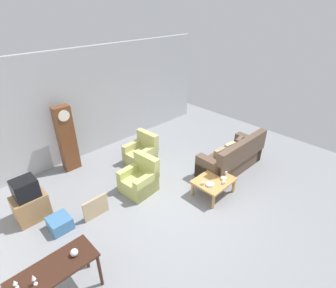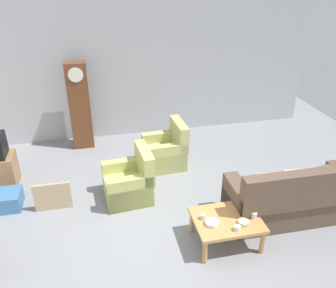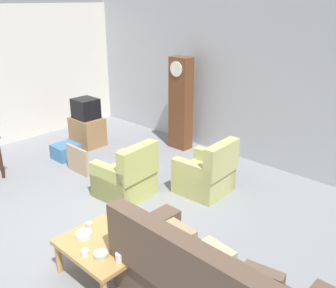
{
  "view_description": "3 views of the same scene",
  "coord_description": "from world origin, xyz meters",
  "px_view_note": "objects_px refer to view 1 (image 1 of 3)",
  "views": [
    {
      "loc": [
        -3.7,
        -3.42,
        4.34
      ],
      "look_at": [
        0.4,
        0.79,
        1.07
      ],
      "focal_mm": 27.94,
      "sensor_mm": 36.0,
      "label": 1
    },
    {
      "loc": [
        -0.94,
        -4.15,
        3.69
      ],
      "look_at": [
        0.21,
        0.98,
        0.96
      ],
      "focal_mm": 37.36,
      "sensor_mm": 36.0,
      "label": 2
    },
    {
      "loc": [
        3.7,
        -2.56,
        2.99
      ],
      "look_at": [
        0.38,
        0.98,
        1.1
      ],
      "focal_mm": 40.36,
      "sensor_mm": 36.0,
      "label": 3
    }
  ],
  "objects_px": {
    "coffee_table_wood": "(214,182)",
    "bowl_white_stacked": "(210,185)",
    "couch_floral": "(232,158)",
    "armchair_olive_far": "(141,154)",
    "wine_glass_tall": "(15,283)",
    "tv_crt": "(25,189)",
    "glass_dome_cloche": "(74,252)",
    "console_table_dark": "(55,273)",
    "cup_white_porcelain": "(224,182)",
    "wine_glass_mid": "(34,278)",
    "cup_cream_tall": "(203,183)",
    "grandfather_clock": "(67,139)",
    "cup_blue_rimmed": "(225,173)",
    "tv_stand_cabinet": "(31,207)",
    "armchair_olive_near": "(140,180)",
    "storage_box_blue": "(60,223)",
    "bowl_shallow_green": "(224,179)",
    "framed_picture_leaning": "(96,207)"
  },
  "relations": [
    {
      "from": "armchair_olive_far",
      "to": "grandfather_clock",
      "type": "bearing_deg",
      "value": 143.37
    },
    {
      "from": "couch_floral",
      "to": "framed_picture_leaning",
      "type": "relative_size",
      "value": 3.52
    },
    {
      "from": "grandfather_clock",
      "to": "bowl_shallow_green",
      "type": "relative_size",
      "value": 12.08
    },
    {
      "from": "bowl_white_stacked",
      "to": "wine_glass_mid",
      "type": "relative_size",
      "value": 0.9
    },
    {
      "from": "storage_box_blue",
      "to": "bowl_shallow_green",
      "type": "xyz_separation_m",
      "value": [
        3.46,
        -1.75,
        0.31
      ]
    },
    {
      "from": "console_table_dark",
      "to": "cup_white_porcelain",
      "type": "xyz_separation_m",
      "value": [
        3.97,
        -0.36,
        -0.2
      ]
    },
    {
      "from": "cup_white_porcelain",
      "to": "bowl_shallow_green",
      "type": "relative_size",
      "value": 0.54
    },
    {
      "from": "couch_floral",
      "to": "coffee_table_wood",
      "type": "distance_m",
      "value": 1.3
    },
    {
      "from": "armchair_olive_far",
      "to": "tv_stand_cabinet",
      "type": "distance_m",
      "value": 3.19
    },
    {
      "from": "coffee_table_wood",
      "to": "storage_box_blue",
      "type": "height_order",
      "value": "coffee_table_wood"
    },
    {
      "from": "couch_floral",
      "to": "cup_blue_rimmed",
      "type": "bearing_deg",
      "value": -156.82
    },
    {
      "from": "cup_white_porcelain",
      "to": "wine_glass_tall",
      "type": "relative_size",
      "value": 0.52
    },
    {
      "from": "tv_stand_cabinet",
      "to": "glass_dome_cloche",
      "type": "xyz_separation_m",
      "value": [
        -0.02,
        -2.25,
        0.54
      ]
    },
    {
      "from": "glass_dome_cloche",
      "to": "bowl_shallow_green",
      "type": "xyz_separation_m",
      "value": [
        3.76,
        -0.24,
        -0.39
      ]
    },
    {
      "from": "console_table_dark",
      "to": "grandfather_clock",
      "type": "relative_size",
      "value": 0.68
    },
    {
      "from": "tv_stand_cabinet",
      "to": "bowl_shallow_green",
      "type": "relative_size",
      "value": 4.31
    },
    {
      "from": "storage_box_blue",
      "to": "cup_cream_tall",
      "type": "xyz_separation_m",
      "value": [
        2.93,
        -1.52,
        0.33
      ]
    },
    {
      "from": "tv_crt",
      "to": "glass_dome_cloche",
      "type": "xyz_separation_m",
      "value": [
        -0.02,
        -2.25,
        0.03
      ]
    },
    {
      "from": "wine_glass_tall",
      "to": "wine_glass_mid",
      "type": "bearing_deg",
      "value": -32.45
    },
    {
      "from": "wine_glass_tall",
      "to": "armchair_olive_near",
      "type": "bearing_deg",
      "value": 21.56
    },
    {
      "from": "bowl_shallow_green",
      "to": "glass_dome_cloche",
      "type": "bearing_deg",
      "value": 176.35
    },
    {
      "from": "coffee_table_wood",
      "to": "cup_blue_rimmed",
      "type": "bearing_deg",
      "value": -10.92
    },
    {
      "from": "cup_white_porcelain",
      "to": "bowl_shallow_green",
      "type": "bearing_deg",
      "value": 36.77
    },
    {
      "from": "tv_stand_cabinet",
      "to": "glass_dome_cloche",
      "type": "relative_size",
      "value": 5.5
    },
    {
      "from": "tv_stand_cabinet",
      "to": "tv_crt",
      "type": "distance_m",
      "value": 0.51
    },
    {
      "from": "armchair_olive_near",
      "to": "console_table_dark",
      "type": "bearing_deg",
      "value": -154.07
    },
    {
      "from": "grandfather_clock",
      "to": "cup_blue_rimmed",
      "type": "xyz_separation_m",
      "value": [
        2.38,
        -3.66,
        -0.48
      ]
    },
    {
      "from": "bowl_shallow_green",
      "to": "framed_picture_leaning",
      "type": "bearing_deg",
      "value": 150.61
    },
    {
      "from": "tv_stand_cabinet",
      "to": "bowl_white_stacked",
      "type": "height_order",
      "value": "tv_stand_cabinet"
    },
    {
      "from": "cup_cream_tall",
      "to": "grandfather_clock",
      "type": "bearing_deg",
      "value": 115.28
    },
    {
      "from": "coffee_table_wood",
      "to": "bowl_white_stacked",
      "type": "xyz_separation_m",
      "value": [
        -0.26,
        -0.07,
        0.09
      ]
    },
    {
      "from": "armchair_olive_far",
      "to": "wine_glass_tall",
      "type": "xyz_separation_m",
      "value": [
        -4.04,
        -2.23,
        0.58
      ]
    },
    {
      "from": "tv_crt",
      "to": "wine_glass_mid",
      "type": "distance_m",
      "value": 2.41
    },
    {
      "from": "armchair_olive_far",
      "to": "wine_glass_tall",
      "type": "relative_size",
      "value": 5.55
    },
    {
      "from": "coffee_table_wood",
      "to": "tv_stand_cabinet",
      "type": "distance_m",
      "value": 4.26
    },
    {
      "from": "bowl_shallow_green",
      "to": "wine_glass_tall",
      "type": "bearing_deg",
      "value": 176.19
    },
    {
      "from": "wine_glass_tall",
      "to": "armchair_olive_far",
      "type": "bearing_deg",
      "value": 28.88
    },
    {
      "from": "tv_stand_cabinet",
      "to": "cup_white_porcelain",
      "type": "bearing_deg",
      "value": -35.74
    },
    {
      "from": "armchair_olive_far",
      "to": "bowl_white_stacked",
      "type": "xyz_separation_m",
      "value": [
        0.12,
        -2.45,
        0.15
      ]
    },
    {
      "from": "storage_box_blue",
      "to": "cup_white_porcelain",
      "type": "distance_m",
      "value": 3.81
    },
    {
      "from": "coffee_table_wood",
      "to": "bowl_shallow_green",
      "type": "bearing_deg",
      "value": -41.73
    },
    {
      "from": "couch_floral",
      "to": "storage_box_blue",
      "type": "xyz_separation_m",
      "value": [
        -4.54,
        1.28,
        -0.21
      ]
    },
    {
      "from": "armchair_olive_far",
      "to": "tv_crt",
      "type": "xyz_separation_m",
      "value": [
        -3.19,
        -0.04,
        0.51
      ]
    },
    {
      "from": "coffee_table_wood",
      "to": "cup_white_porcelain",
      "type": "relative_size",
      "value": 11.2
    },
    {
      "from": "cup_blue_rimmed",
      "to": "wine_glass_mid",
      "type": "bearing_deg",
      "value": 178.95
    },
    {
      "from": "tv_stand_cabinet",
      "to": "bowl_white_stacked",
      "type": "bearing_deg",
      "value": -36.01
    },
    {
      "from": "cup_cream_tall",
      "to": "armchair_olive_far",
      "type": "bearing_deg",
      "value": 90.78
    },
    {
      "from": "cup_white_porcelain",
      "to": "bowl_white_stacked",
      "type": "height_order",
      "value": "cup_white_porcelain"
    },
    {
      "from": "framed_picture_leaning",
      "to": "storage_box_blue",
      "type": "distance_m",
      "value": 0.79
    },
    {
      "from": "cup_white_porcelain",
      "to": "coffee_table_wood",
      "type": "bearing_deg",
      "value": 99.49
    }
  ]
}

